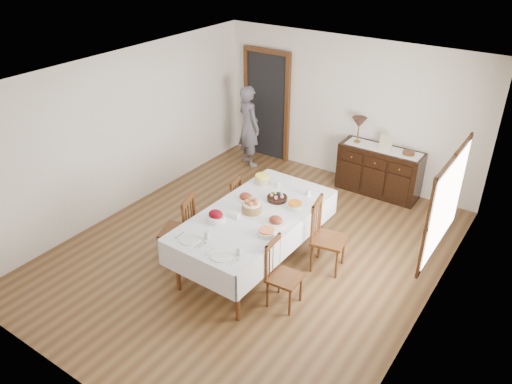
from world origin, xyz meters
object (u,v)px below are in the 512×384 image
Objects in this scene: chair_right_near at (281,273)px; chair_right_far at (325,235)px; dining_table at (255,219)px; sideboard at (379,171)px; chair_left_far at (229,204)px; table_lamp at (359,123)px; person at (249,124)px; chair_left_near at (180,228)px.

chair_right_far is (0.10, 0.97, 0.06)m from chair_right_near.
sideboard reaches higher than dining_table.
table_lamp is (0.99, 2.45, 0.75)m from chair_left_far.
chair_left_far is 2.43m from person.
chair_right_far reaches higher than dining_table.
person reaches higher than sideboard.
chair_left_far is at bearing 141.23° from person.
chair_right_near is 4.13m from person.
chair_right_far is (0.84, 0.49, -0.21)m from dining_table.
sideboard is at bearing 137.10° from chair_left_far.
table_lamp is at bearing 142.79° from chair_left_near.
sideboard is 0.91m from table_lamp.
dining_table is 2.69× the size of chair_left_far.
dining_table is 0.99m from chair_right_far.
table_lamp is at bearing -147.84° from person.
person is at bearing 36.55° from chair_right_near.
chair_left_near is 1.66m from chair_right_near.
chair_left_far is 1.99× the size of table_lamp.
chair_left_near is at bearing -17.31° from chair_left_far.
chair_left_far reaches higher than sideboard.
chair_left_near is at bearing -107.31° from table_lamp.
chair_left_far is 1.86m from chair_right_near.
chair_right_near is 0.88× the size of chair_right_far.
dining_table is 1.72× the size of sideboard.
dining_table is 3.00m from table_lamp.
person is at bearing 127.66° from dining_table.
chair_left_far is at bearing 155.02° from chair_left_near.
person is at bearing -171.27° from table_lamp.
table_lamp is at bearing 179.93° from sideboard.
chair_left_far is (-0.83, 0.51, -0.28)m from dining_table.
person reaches higher than chair_right_near.
chair_left_near reaches higher than dining_table.
chair_right_far reaches higher than chair_left_far.
table_lamp is (0.15, 2.96, 0.47)m from dining_table.
chair_right_near is at bearing -32.17° from dining_table.
table_lamp is at bearing 5.39° from chair_right_near.
dining_table is 5.36× the size of table_lamp.
person reaches higher than dining_table.
chair_right_near is (1.57, -0.99, 0.01)m from chair_left_far.
chair_right_far is 3.53m from person.
chair_left_near is 2.26× the size of table_lamp.
chair_left_near is 3.31m from person.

